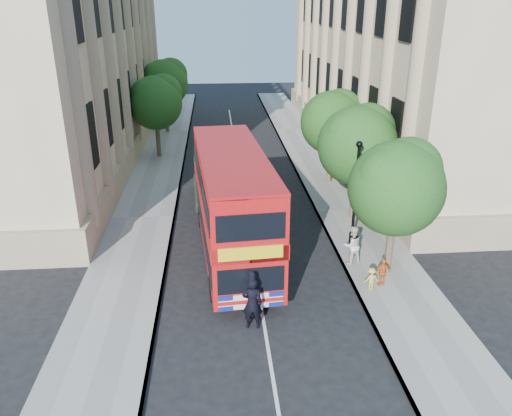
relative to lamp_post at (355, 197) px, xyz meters
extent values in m
plane|color=black|center=(-5.00, -6.00, -2.51)|extent=(120.00, 120.00, 0.00)
cube|color=gray|center=(0.75, 4.00, -2.45)|extent=(3.50, 80.00, 0.12)
cube|color=gray|center=(-10.75, 4.00, -2.45)|extent=(3.50, 80.00, 0.12)
cube|color=tan|center=(8.80, 18.00, 6.49)|extent=(12.00, 38.00, 18.00)
cube|color=tan|center=(-18.80, 18.00, 6.49)|extent=(12.00, 38.00, 18.00)
cylinder|color=#473828|center=(0.80, -3.00, -1.08)|extent=(0.32, 0.32, 2.86)
sphere|color=#234818|center=(0.80, -3.00, 1.52)|extent=(4.00, 4.00, 4.00)
sphere|color=#234818|center=(1.40, -2.60, 2.17)|extent=(2.80, 2.80, 2.80)
sphere|color=#234818|center=(0.30, -3.30, 2.04)|extent=(2.60, 2.60, 2.60)
cylinder|color=#473828|center=(0.80, 3.00, -1.01)|extent=(0.32, 0.32, 2.99)
sphere|color=#234818|center=(0.80, 3.00, 1.71)|extent=(4.20, 4.20, 4.20)
sphere|color=#234818|center=(1.40, 3.40, 2.39)|extent=(2.94, 2.94, 2.94)
sphere|color=#234818|center=(0.30, 2.70, 2.25)|extent=(2.73, 2.73, 2.73)
cylinder|color=#473828|center=(0.80, 9.00, -1.06)|extent=(0.32, 0.32, 2.90)
sphere|color=#234818|center=(0.80, 9.00, 1.58)|extent=(4.00, 4.00, 4.00)
sphere|color=#234818|center=(1.40, 9.40, 2.24)|extent=(2.80, 2.80, 2.80)
sphere|color=#234818|center=(0.30, 8.70, 2.11)|extent=(2.60, 2.60, 2.60)
cylinder|color=#473828|center=(-11.00, 16.00, -1.01)|extent=(0.32, 0.32, 2.99)
sphere|color=#234818|center=(-11.00, 16.00, 1.71)|extent=(4.00, 4.00, 4.00)
sphere|color=#234818|center=(-10.40, 16.40, 2.39)|extent=(2.80, 2.80, 2.80)
sphere|color=#234818|center=(-11.50, 15.70, 2.25)|extent=(2.60, 2.60, 2.60)
cylinder|color=#473828|center=(-11.00, 24.00, -0.93)|extent=(0.32, 0.32, 3.17)
sphere|color=#234818|center=(-11.00, 24.00, 1.95)|extent=(4.20, 4.20, 4.20)
sphere|color=#234818|center=(-10.40, 24.40, 2.67)|extent=(2.94, 2.94, 2.94)
sphere|color=#234818|center=(-11.50, 23.70, 2.53)|extent=(2.73, 2.73, 2.73)
cylinder|color=black|center=(0.00, 0.00, -2.14)|extent=(0.30, 0.30, 0.50)
cylinder|color=black|center=(0.00, 0.00, 0.11)|extent=(0.14, 0.14, 5.00)
sphere|color=black|center=(0.00, 0.00, 2.61)|extent=(0.32, 0.32, 0.32)
cube|color=#B00C0C|center=(-5.91, -0.69, 0.21)|extent=(3.69, 10.87, 4.44)
cube|color=black|center=(-5.91, -0.69, -0.77)|extent=(3.69, 10.20, 1.01)
cube|color=black|center=(-5.91, -0.69, 1.37)|extent=(3.69, 10.20, 1.01)
cube|color=yellow|center=(-5.47, -6.01, 0.35)|extent=(2.36, 0.28, 0.51)
cylinder|color=black|center=(-6.86, -4.55, -1.95)|extent=(0.41, 1.15, 1.12)
cylinder|color=black|center=(-4.33, -4.34, -1.95)|extent=(0.41, 1.15, 1.12)
cylinder|color=black|center=(-7.47, 2.73, -1.95)|extent=(0.41, 1.15, 1.12)
cylinder|color=black|center=(-4.94, 2.94, -1.95)|extent=(0.41, 1.15, 1.12)
cube|color=black|center=(-6.76, 4.83, -1.04)|extent=(2.22, 2.01, 2.28)
cube|color=black|center=(-6.74, 3.90, -0.77)|extent=(1.96, 0.15, 0.76)
cube|color=black|center=(-6.82, 7.22, -0.82)|extent=(2.26, 3.53, 2.72)
cube|color=black|center=(-6.80, 6.57, -2.13)|extent=(2.08, 5.27, 0.27)
cylinder|color=black|center=(-7.74, 4.69, -2.07)|extent=(0.26, 0.88, 0.87)
cylinder|color=black|center=(-5.78, 4.74, -2.07)|extent=(0.26, 0.88, 0.87)
cylinder|color=black|center=(-7.82, 8.28, -2.07)|extent=(0.26, 0.88, 0.87)
cylinder|color=black|center=(-5.86, 8.33, -2.07)|extent=(0.26, 0.88, 0.87)
imported|color=black|center=(-5.45, -6.45, -1.48)|extent=(0.78, 0.55, 2.06)
imported|color=silver|center=(-0.60, -2.14, -1.48)|extent=(1.00, 0.85, 1.82)
imported|color=orange|center=(0.19, -4.15, -1.76)|extent=(0.78, 0.46, 1.25)
imported|color=gold|center=(-0.39, -4.44, -1.89)|extent=(0.71, 0.50, 1.00)
camera|label=1|loc=(-6.59, -21.85, 8.66)|focal=35.00mm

